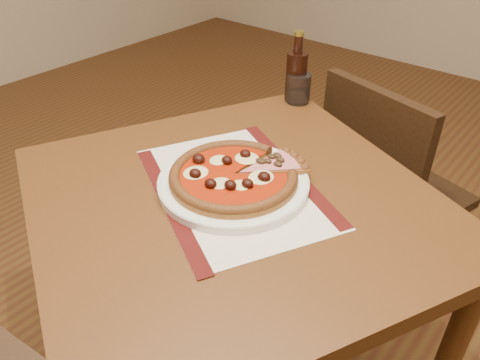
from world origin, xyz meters
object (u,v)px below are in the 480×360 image
(plate, at_px, (233,183))
(pizza, at_px, (233,175))
(table, at_px, (234,233))
(bottle, at_px, (296,74))
(water_glass, at_px, (298,88))
(chair_far, at_px, (383,184))

(plate, distance_m, pizza, 0.02)
(table, height_order, plate, plate)
(table, distance_m, pizza, 0.14)
(bottle, bearing_deg, pizza, -71.56)
(water_glass, relative_size, bottle, 0.42)
(pizza, relative_size, water_glass, 3.28)
(chair_far, height_order, pizza, chair_far)
(chair_far, height_order, bottle, bottle)
(plate, relative_size, bottle, 1.61)
(chair_far, relative_size, pizza, 2.98)
(chair_far, xyz_separation_m, plate, (-0.10, -0.63, 0.30))
(water_glass, height_order, bottle, bottle)
(chair_far, xyz_separation_m, pizza, (-0.10, -0.63, 0.32))
(table, bearing_deg, water_glass, 108.59)
(chair_far, bearing_deg, bottle, 51.55)
(plate, height_order, water_glass, water_glass)
(table, distance_m, chair_far, 0.68)
(chair_far, distance_m, plate, 0.70)
(chair_far, xyz_separation_m, water_glass, (-0.23, -0.18, 0.33))
(plate, bearing_deg, bottle, 108.48)
(table, xyz_separation_m, pizza, (-0.02, 0.02, 0.13))
(pizza, bearing_deg, plate, 70.16)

